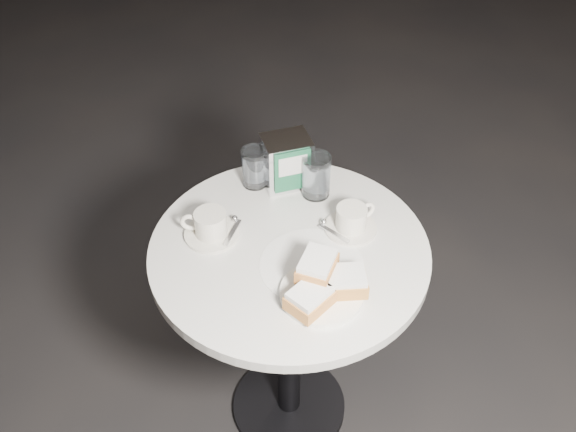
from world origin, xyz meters
The scene contains 9 objects.
ground centered at (0.00, 0.00, 0.00)m, with size 7.00×7.00×0.00m, color black.
cafe_table centered at (0.00, 0.00, 0.55)m, with size 0.70×0.70×0.74m.
sugar_spill centered at (0.04, -0.07, 0.75)m, with size 0.25×0.25×0.00m, color white.
beignet_plate centered at (0.05, -0.17, 0.78)m, with size 0.25×0.25×0.09m.
coffee_cup_left centered at (-0.19, 0.07, 0.78)m, with size 0.17×0.17×0.07m.
coffee_cup_right centered at (0.17, 0.04, 0.78)m, with size 0.18×0.18×0.07m.
water_glass_left centered at (-0.05, 0.26, 0.80)m, with size 0.09×0.09×0.11m.
water_glass_right centered at (0.10, 0.19, 0.80)m, with size 0.09×0.09×0.12m.
napkin_dispenser centered at (0.03, 0.25, 0.82)m, with size 0.14×0.12×0.15m.
Camera 1 is at (-0.18, -1.11, 1.87)m, focal length 40.00 mm.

